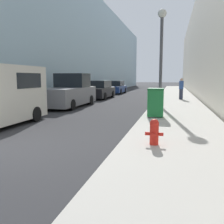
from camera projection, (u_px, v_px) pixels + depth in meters
name	position (u px, v px, depth m)	size (l,w,h in m)	color
sidewalk_right	(176.00, 98.00, 22.50)	(3.29, 60.00, 0.16)	#B7B2A8
building_left_glass	(59.00, 48.00, 33.02)	(12.00, 60.00, 11.43)	#99B7C6
fire_hydrant	(154.00, 131.00, 6.37)	(0.47, 0.35, 0.67)	red
trash_bin	(156.00, 102.00, 10.86)	(0.69, 0.61, 1.26)	#1E7538
lamppost	(161.00, 47.00, 14.53)	(0.50, 0.50, 5.62)	#4C4C51
pickup_truck	(68.00, 93.00, 16.29)	(2.27, 5.38, 2.15)	slate
parked_sedan_near	(99.00, 90.00, 22.58)	(1.98, 4.79, 1.60)	black
parked_sedan_far	(116.00, 88.00, 29.73)	(1.84, 4.65, 1.50)	navy
pedestrian_on_sidewalk	(181.00, 89.00, 19.79)	(0.34, 0.22, 1.67)	#2D3347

